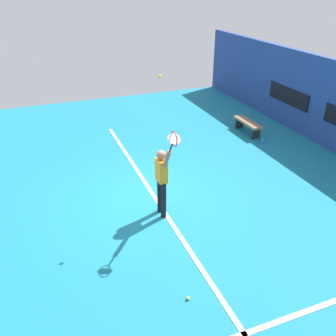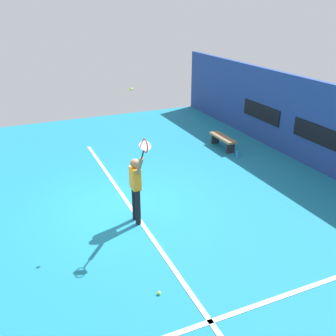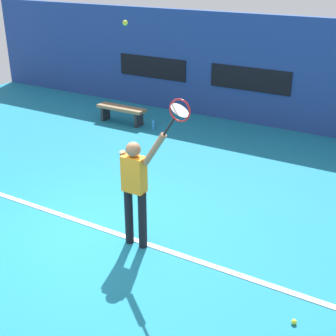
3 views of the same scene
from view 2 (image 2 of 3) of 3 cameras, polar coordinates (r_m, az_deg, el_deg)
The scene contains 12 objects.
ground_plane at distance 10.27m, azimuth -6.81°, elevation -5.95°, with size 18.00×18.00×0.00m, color teal.
back_wall at distance 13.03m, azimuth 22.15°, elevation 5.66°, with size 18.00×0.20×2.81m, color navy.
sponsor_banner_center at distance 13.01m, azimuth 21.63°, elevation 4.69°, with size 2.20×0.03×0.60m, color black.
sponsor_banner_portside at distance 15.17m, azimuth 13.80°, elevation 8.15°, with size 2.20×0.03×0.60m, color black.
court_baseline at distance 10.32m, azimuth -5.75°, elevation -5.72°, with size 10.00×0.10×0.01m, color white.
court_sideline at distance 7.91m, azimuth 18.37°, elevation -17.33°, with size 0.10×7.00×0.01m, color white.
tennis_player at distance 9.15m, azimuth -4.87°, elevation -2.60°, with size 0.80×0.31×1.92m.
tennis_racket at distance 8.04m, azimuth -3.51°, elevation 3.22°, with size 0.47×0.27×0.60m.
tennis_ball at distance 8.48m, azimuth -5.56°, elevation 11.70°, with size 0.07×0.07×0.07m, color #CCE033.
court_bench at distance 14.38m, azimuth 8.24°, elevation 4.27°, with size 1.40×0.36×0.45m.
water_bottle at distance 13.67m, azimuth 10.35°, elevation 2.11°, with size 0.07×0.07×0.24m, color #338CD8.
spare_ball at distance 7.50m, azimuth -1.35°, elevation -18.27°, with size 0.07×0.07×0.07m, color #CCE033.
Camera 2 is at (8.62, -2.43, 5.04)m, focal length 40.56 mm.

